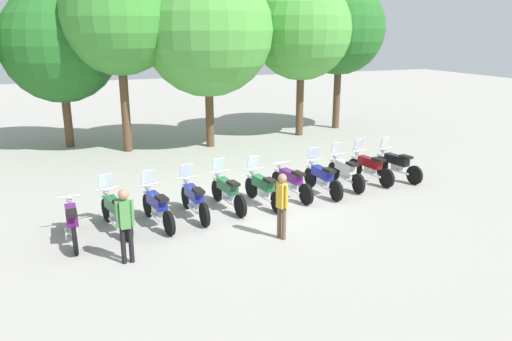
% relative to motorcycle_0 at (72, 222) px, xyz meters
% --- Properties ---
extents(ground_plane, '(80.00, 80.00, 0.00)m').
position_rel_motorcycle_0_xyz_m(ground_plane, '(5.36, 0.73, -0.50)').
color(ground_plane, '#9E9B93').
extents(motorcycle_0, '(0.62, 2.19, 0.99)m').
position_rel_motorcycle_0_xyz_m(motorcycle_0, '(0.00, 0.00, 0.00)').
color(motorcycle_0, black).
rests_on(motorcycle_0, ground_plane).
extents(motorcycle_1, '(0.71, 2.16, 1.37)m').
position_rel_motorcycle_0_xyz_m(motorcycle_1, '(1.06, 0.32, 0.01)').
color(motorcycle_1, black).
rests_on(motorcycle_1, ground_plane).
extents(motorcycle_2, '(0.63, 2.18, 1.37)m').
position_rel_motorcycle_0_xyz_m(motorcycle_2, '(2.14, 0.27, 0.01)').
color(motorcycle_2, black).
rests_on(motorcycle_2, ground_plane).
extents(motorcycle_3, '(0.62, 2.19, 1.37)m').
position_rel_motorcycle_0_xyz_m(motorcycle_3, '(3.21, 0.51, 0.01)').
color(motorcycle_3, black).
rests_on(motorcycle_3, ground_plane).
extents(motorcycle_4, '(0.62, 2.19, 1.37)m').
position_rel_motorcycle_0_xyz_m(motorcycle_4, '(4.28, 0.77, 0.01)').
color(motorcycle_4, black).
rests_on(motorcycle_4, ground_plane).
extents(motorcycle_5, '(0.62, 2.19, 1.37)m').
position_rel_motorcycle_0_xyz_m(motorcycle_5, '(5.35, 0.65, 0.01)').
color(motorcycle_5, black).
rests_on(motorcycle_5, ground_plane).
extents(motorcycle_6, '(0.62, 2.18, 0.99)m').
position_rel_motorcycle_0_xyz_m(motorcycle_6, '(6.43, 0.96, 0.00)').
color(motorcycle_6, black).
rests_on(motorcycle_6, ground_plane).
extents(motorcycle_7, '(0.62, 2.19, 1.37)m').
position_rel_motorcycle_0_xyz_m(motorcycle_7, '(7.50, 0.93, 0.01)').
color(motorcycle_7, black).
rests_on(motorcycle_7, ground_plane).
extents(motorcycle_8, '(0.62, 2.19, 1.37)m').
position_rel_motorcycle_0_xyz_m(motorcycle_8, '(8.57, 1.29, 0.01)').
color(motorcycle_8, black).
rests_on(motorcycle_8, ground_plane).
extents(motorcycle_9, '(0.62, 2.18, 1.37)m').
position_rel_motorcycle_0_xyz_m(motorcycle_9, '(9.64, 1.44, 0.01)').
color(motorcycle_9, black).
rests_on(motorcycle_9, ground_plane).
extents(motorcycle_10, '(0.64, 2.18, 1.37)m').
position_rel_motorcycle_0_xyz_m(motorcycle_10, '(10.71, 1.38, 0.01)').
color(motorcycle_10, black).
rests_on(motorcycle_10, ground_plane).
extents(person_0, '(0.28, 0.41, 1.68)m').
position_rel_motorcycle_0_xyz_m(person_0, '(4.82, -1.79, 0.48)').
color(person_0, brown).
rests_on(person_0, ground_plane).
extents(person_1, '(0.40, 0.24, 1.73)m').
position_rel_motorcycle_0_xyz_m(person_1, '(1.08, -1.72, 0.51)').
color(person_1, black).
rests_on(person_1, ground_plane).
extents(tree_1, '(4.88, 4.88, 6.85)m').
position_rel_motorcycle_0_xyz_m(tree_1, '(0.33, 10.82, 3.90)').
color(tree_1, brown).
rests_on(tree_1, ground_plane).
extents(tree_2, '(4.62, 4.62, 7.80)m').
position_rel_motorcycle_0_xyz_m(tree_2, '(2.61, 9.03, 4.97)').
color(tree_2, brown).
rests_on(tree_2, ground_plane).
extents(tree_3, '(5.54, 5.54, 7.75)m').
position_rel_motorcycle_0_xyz_m(tree_3, '(6.14, 8.57, 4.47)').
color(tree_3, brown).
rests_on(tree_3, ground_plane).
extents(tree_4, '(4.68, 4.68, 7.36)m').
position_rel_motorcycle_0_xyz_m(tree_4, '(10.93, 9.27, 4.50)').
color(tree_4, brown).
rests_on(tree_4, ground_plane).
extents(tree_5, '(4.55, 4.55, 7.33)m').
position_rel_motorcycle_0_xyz_m(tree_5, '(13.55, 10.18, 4.54)').
color(tree_5, brown).
rests_on(tree_5, ground_plane).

